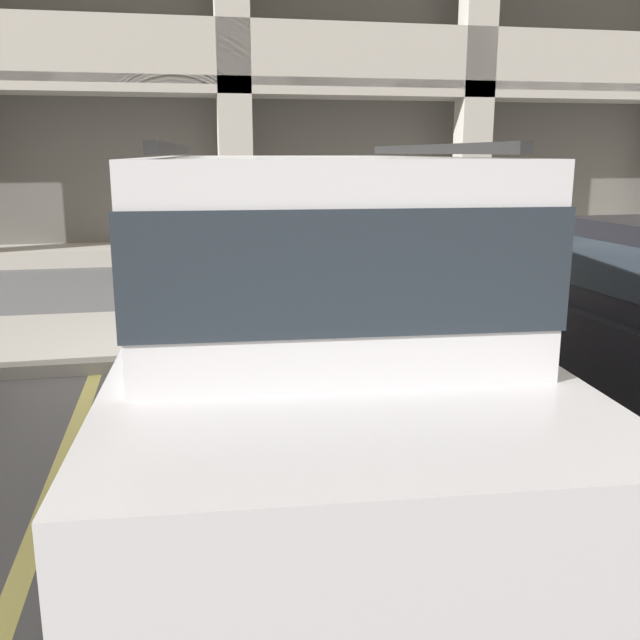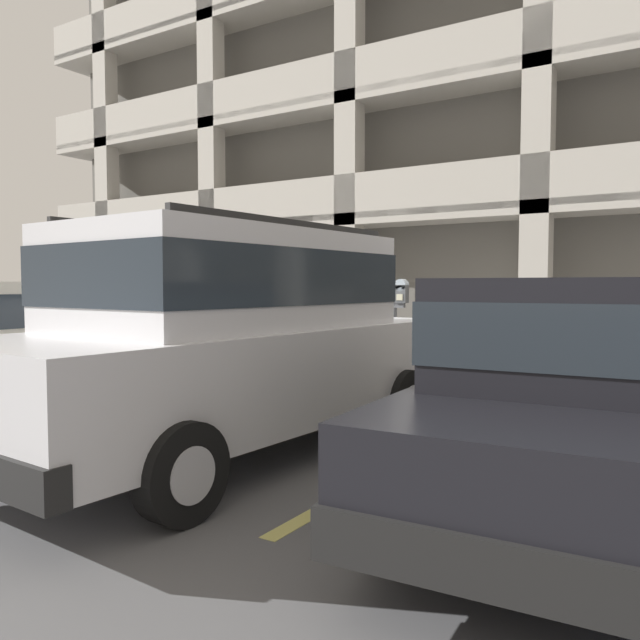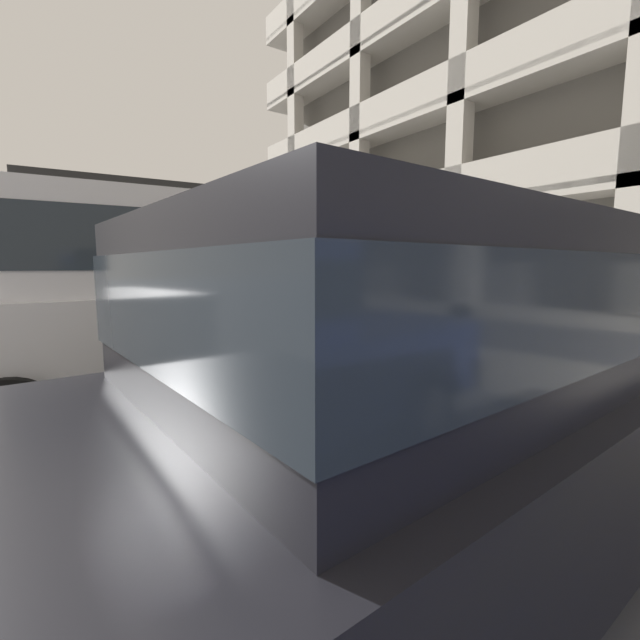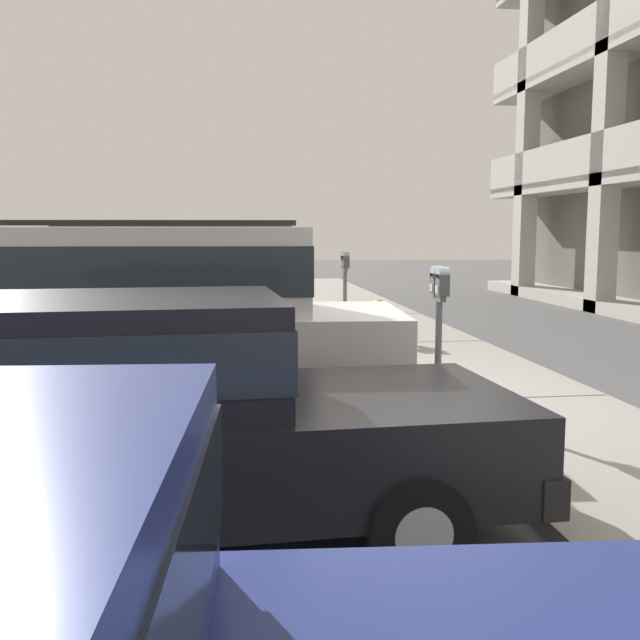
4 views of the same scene
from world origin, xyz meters
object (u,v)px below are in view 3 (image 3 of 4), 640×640
red_sedan (120,301)px  fire_hydrant (268,307)px  parking_meter_near (406,278)px  silver_suv (190,295)px  parking_meter_far (228,273)px  dark_hatchback (421,386)px

red_sedan → fire_hydrant: size_ratio=6.47×
red_sedan → fire_hydrant: bearing=106.0°
parking_meter_near → fire_hydrant: 4.51m
silver_suv → parking_meter_far: bearing=157.5°
silver_suv → red_sedan: 3.21m
red_sedan → fire_hydrant: (-1.00, 3.17, -0.36)m
parking_meter_far → fire_hydrant: parking_meter_far is taller
parking_meter_near → fire_hydrant: parking_meter_near is taller
dark_hatchback → parking_meter_near: size_ratio=3.13×
red_sedan → parking_meter_far: bearing=128.7°
silver_suv → parking_meter_near: silver_suv is taller
red_sedan → dark_hatchback: bearing=0.7°
dark_hatchback → parking_meter_far: bearing=159.8°
dark_hatchback → parking_meter_far: parking_meter_far is taller
parking_meter_near → fire_hydrant: (-4.44, 0.30, -0.74)m
silver_suv → fire_hydrant: bearing=147.4°
parking_meter_far → fire_hydrant: (1.39, 0.34, -0.73)m
parking_meter_far → fire_hydrant: 1.61m
fire_hydrant → dark_hatchback: bearing=-22.4°
red_sedan → dark_hatchback: 6.09m
dark_hatchback → fire_hydrant: size_ratio=6.53×
fire_hydrant → parking_meter_far: bearing=-166.3°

